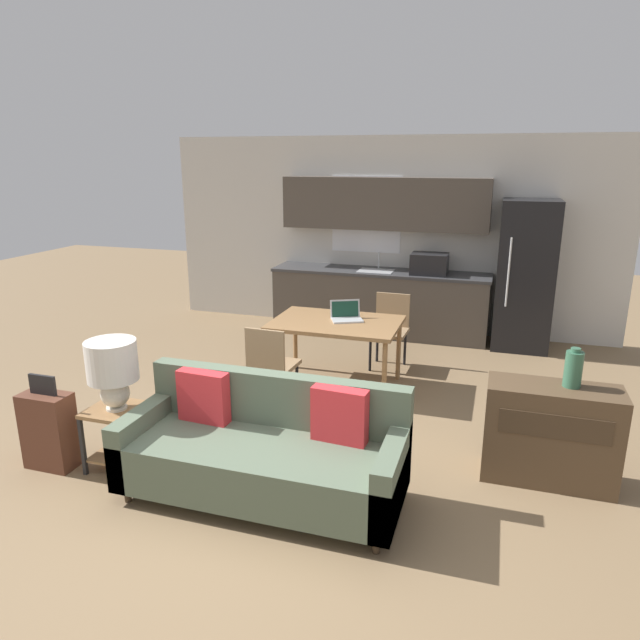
% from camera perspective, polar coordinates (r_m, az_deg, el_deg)
% --- Properties ---
extents(ground_plane, '(20.00, 20.00, 0.00)m').
position_cam_1_polar(ground_plane, '(4.41, -6.38, -17.20)').
color(ground_plane, '#7F6647').
extents(wall_back, '(6.40, 0.07, 2.70)m').
position_cam_1_polar(wall_back, '(8.20, 6.58, 8.48)').
color(wall_back, silver).
rests_on(wall_back, ground_plane).
extents(kitchen_counter, '(3.00, 0.65, 2.15)m').
position_cam_1_polar(kitchen_counter, '(7.99, 6.16, 4.58)').
color(kitchen_counter, '#4C443D').
rests_on(kitchen_counter, ground_plane).
extents(refrigerator, '(0.70, 0.70, 1.91)m').
position_cam_1_polar(refrigerator, '(7.74, 19.82, 4.19)').
color(refrigerator, black).
rests_on(refrigerator, ground_plane).
extents(dining_table, '(1.34, 0.92, 0.74)m').
position_cam_1_polar(dining_table, '(6.05, 1.62, -0.72)').
color(dining_table, olive).
rests_on(dining_table, ground_plane).
extents(couch, '(2.03, 0.80, 0.86)m').
position_cam_1_polar(couch, '(4.28, -5.49, -12.91)').
color(couch, '#3D2D1E').
rests_on(couch, ground_plane).
extents(side_table, '(0.42, 0.42, 0.51)m').
position_cam_1_polar(side_table, '(4.88, -19.63, -10.13)').
color(side_table, olive).
rests_on(side_table, ground_plane).
extents(table_lamp, '(0.39, 0.39, 0.56)m').
position_cam_1_polar(table_lamp, '(4.67, -20.05, -4.46)').
color(table_lamp, silver).
rests_on(table_lamp, side_table).
extents(credenza, '(0.97, 0.40, 0.77)m').
position_cam_1_polar(credenza, '(4.74, 22.04, -10.51)').
color(credenza, brown).
rests_on(credenza, ground_plane).
extents(vase, '(0.13, 0.13, 0.30)m').
position_cam_1_polar(vase, '(4.60, 24.01, -4.48)').
color(vase, '#336047').
rests_on(vase, credenza).
extents(dining_chair_far_right, '(0.43, 0.43, 0.86)m').
position_cam_1_polar(dining_chair_far_right, '(6.75, 7.00, -0.64)').
color(dining_chair_far_right, '#997A56').
rests_on(dining_chair_far_right, ground_plane).
extents(dining_chair_near_left, '(0.44, 0.44, 0.86)m').
position_cam_1_polar(dining_chair_near_left, '(5.55, -4.92, -4.29)').
color(dining_chair_near_left, '#997A56').
rests_on(dining_chair_near_left, ground_plane).
extents(laptop, '(0.40, 0.37, 0.20)m').
position_cam_1_polar(laptop, '(6.09, 2.63, 0.50)').
color(laptop, '#B7BABC').
rests_on(laptop, dining_table).
extents(suitcase, '(0.40, 0.22, 0.78)m').
position_cam_1_polar(suitcase, '(5.10, -25.47, -9.89)').
color(suitcase, brown).
rests_on(suitcase, ground_plane).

